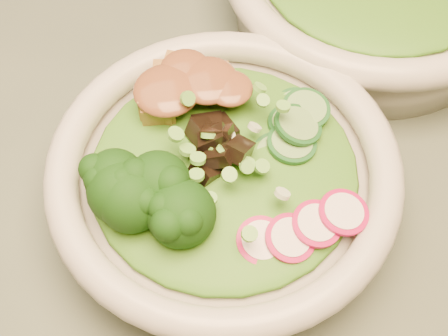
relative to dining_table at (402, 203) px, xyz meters
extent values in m
cube|color=#546050|center=(0.00, 0.00, 0.10)|extent=(1.20, 0.80, 0.03)
cylinder|color=beige|center=(-0.18, -0.04, 0.14)|extent=(0.23, 0.23, 0.05)
torus|color=beige|center=(-0.18, -0.04, 0.17)|extent=(0.26, 0.26, 0.02)
ellipsoid|color=#2A6C16|center=(-0.18, -0.04, 0.17)|extent=(0.19, 0.19, 0.02)
ellipsoid|color=brown|center=(-0.21, 0.01, 0.19)|extent=(0.07, 0.05, 0.02)
camera|label=1|loc=(-0.21, -0.27, 0.55)|focal=50.00mm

